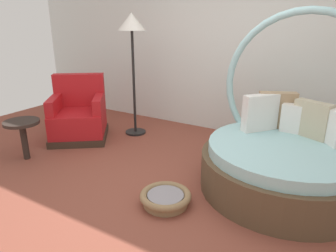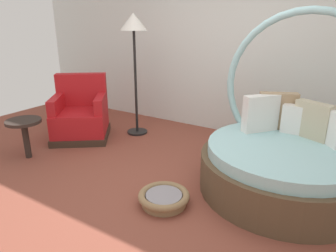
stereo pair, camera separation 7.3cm
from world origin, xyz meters
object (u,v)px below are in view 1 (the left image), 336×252
object	(u,v)px
pet_basket	(166,198)
side_table	(22,128)
red_armchair	(79,117)
round_daybed	(286,154)
floor_lamp	(132,34)

from	to	relation	value
pet_basket	side_table	size ratio (longest dim) A/B	0.98
red_armchair	pet_basket	distance (m)	2.28
round_daybed	floor_lamp	xyz separation A→B (m)	(-2.37, 0.50, 1.16)
red_armchair	side_table	bearing A→B (deg)	-92.15
round_daybed	floor_lamp	bearing A→B (deg)	168.00
round_daybed	side_table	bearing A→B (deg)	-161.70
red_armchair	floor_lamp	size ratio (longest dim) A/B	0.61
red_armchair	side_table	distance (m)	0.93
floor_lamp	red_armchair	bearing A→B (deg)	-136.63
red_armchair	round_daybed	bearing A→B (deg)	1.56
red_armchair	floor_lamp	xyz separation A→B (m)	(0.62, 0.59, 1.20)
round_daybed	red_armchair	distance (m)	2.99
red_armchair	pet_basket	xyz separation A→B (m)	(2.08, -0.89, -0.26)
round_daybed	side_table	world-z (taller)	round_daybed
red_armchair	pet_basket	size ratio (longest dim) A/B	2.19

